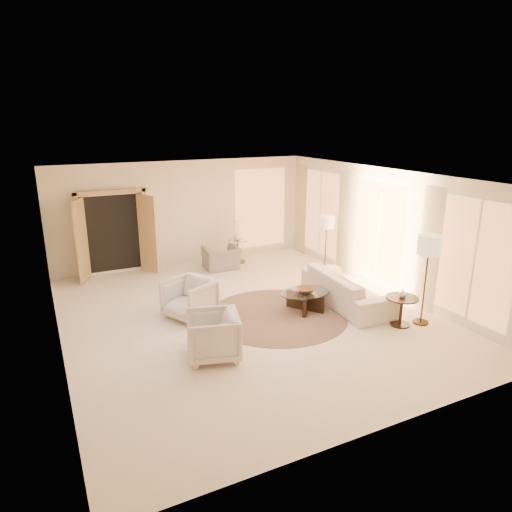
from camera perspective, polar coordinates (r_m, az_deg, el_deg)
name	(u,v)px	position (r m, az deg, el deg)	size (l,w,h in m)	color
room	(247,249)	(8.89, -1.17, 0.85)	(7.04, 8.04, 2.83)	#F5E6CF
windows_right	(381,232)	(10.85, 15.35, 2.90)	(0.10, 6.40, 2.40)	#FFAF66
window_back_corner	(261,208)	(13.35, 0.59, 6.00)	(1.70, 0.10, 2.40)	#FFAF66
curtains_right	(354,227)	(11.50, 12.21, 3.62)	(0.06, 5.20, 2.60)	beige
french_doors	(114,234)	(12.02, -17.31, 2.66)	(1.95, 0.66, 2.16)	tan
area_rug	(277,315)	(9.37, 2.65, -7.38)	(2.85, 2.85, 0.01)	#432D24
sofa	(346,288)	(10.00, 11.24, -3.98)	(2.40, 0.94, 0.70)	silver
armchair_left	(190,297)	(9.22, -8.31, -5.05)	(0.85, 0.80, 0.87)	silver
armchair_right	(213,333)	(7.68, -5.42, -9.62)	(0.84, 0.78, 0.86)	silver
accent_chair	(221,254)	(12.12, -4.34, 0.21)	(0.91, 0.59, 0.80)	gray
coffee_table	(305,299)	(9.56, 6.18, -5.34)	(1.11, 1.11, 0.40)	black
end_table	(402,306)	(9.23, 17.73, -5.97)	(0.61, 0.61, 0.58)	black
side_table	(238,249)	(12.67, -2.32, 0.92)	(0.55, 0.55, 0.64)	#2F2118
floor_lamp_near	(327,224)	(11.57, 8.82, 3.92)	(0.37, 0.37, 1.54)	#2F2118
floor_lamp_far	(429,249)	(9.10, 20.79, 0.81)	(0.43, 0.43, 1.77)	#2F2118
bowl	(306,290)	(9.49, 6.22, -4.24)	(0.37, 0.37, 0.09)	brown
end_vase	(403,294)	(9.13, 17.87, -4.49)	(0.15, 0.15, 0.15)	silver
side_vase	(237,236)	(12.58, -2.34, 2.49)	(0.21, 0.21, 0.22)	silver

